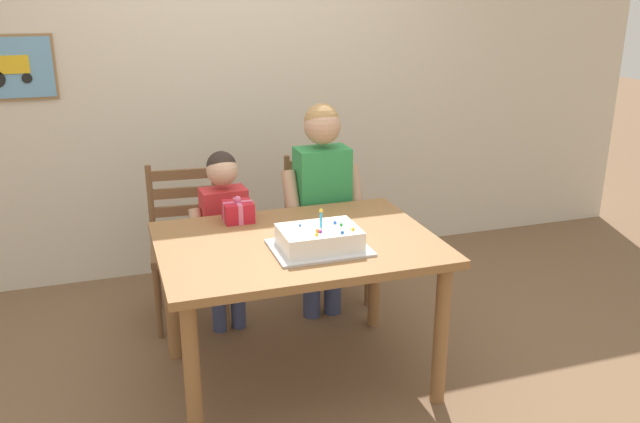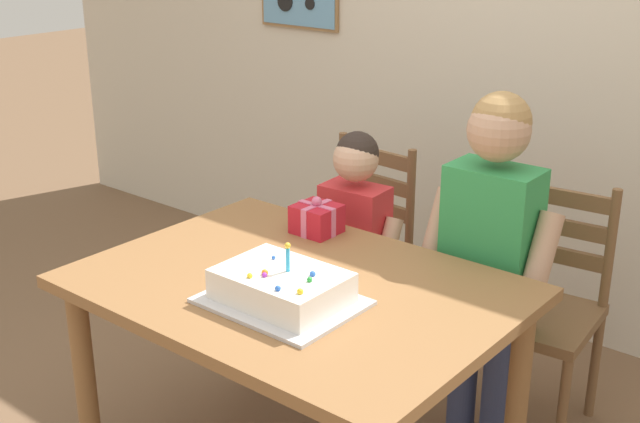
# 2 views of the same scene
# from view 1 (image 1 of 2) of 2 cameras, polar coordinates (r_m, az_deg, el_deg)

# --- Properties ---
(ground_plane) EXTENTS (20.00, 20.00, 0.00)m
(ground_plane) POSITION_cam_1_polar(r_m,az_deg,el_deg) (3.53, -1.81, -14.00)
(ground_plane) COLOR brown
(back_wall) EXTENTS (6.40, 0.11, 2.60)m
(back_wall) POSITION_cam_1_polar(r_m,az_deg,el_deg) (4.58, -7.92, 11.00)
(back_wall) COLOR beige
(back_wall) RESTS_ON ground
(dining_table) EXTENTS (1.32, 0.96, 0.76)m
(dining_table) POSITION_cam_1_polar(r_m,az_deg,el_deg) (3.22, -1.93, -4.17)
(dining_table) COLOR olive
(dining_table) RESTS_ON ground
(birthday_cake) EXTENTS (0.44, 0.34, 0.19)m
(birthday_cake) POSITION_cam_1_polar(r_m,az_deg,el_deg) (3.06, -0.07, -2.39)
(birthday_cake) COLOR silver
(birthday_cake) RESTS_ON dining_table
(gift_box_red_large) EXTENTS (0.15, 0.15, 0.14)m
(gift_box_red_large) POSITION_cam_1_polar(r_m,az_deg,el_deg) (3.45, -7.04, 0.02)
(gift_box_red_large) COLOR red
(gift_box_red_large) RESTS_ON dining_table
(chair_left) EXTENTS (0.45, 0.45, 0.92)m
(chair_left) POSITION_cam_1_polar(r_m,az_deg,el_deg) (4.00, -11.32, -2.73)
(chair_left) COLOR brown
(chair_left) RESTS_ON ground
(chair_right) EXTENTS (0.46, 0.46, 0.92)m
(chair_right) POSITION_cam_1_polar(r_m,az_deg,el_deg) (4.17, 0.39, -1.42)
(chair_right) COLOR brown
(chair_right) RESTS_ON ground
(child_older) EXTENTS (0.47, 0.27, 1.29)m
(child_older) POSITION_cam_1_polar(r_m,az_deg,el_deg) (3.83, 0.20, 1.73)
(child_older) COLOR #38426B
(child_older) RESTS_ON ground
(child_younger) EXTENTS (0.39, 0.23, 1.07)m
(child_younger) POSITION_cam_1_polar(r_m,az_deg,el_deg) (3.74, -8.17, -1.15)
(child_younger) COLOR #38426B
(child_younger) RESTS_ON ground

